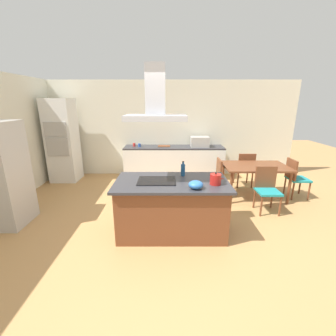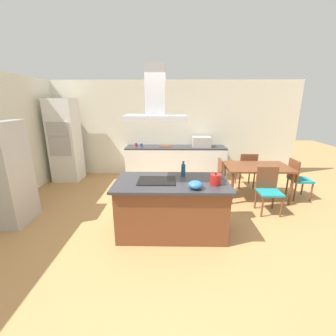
# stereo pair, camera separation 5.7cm
# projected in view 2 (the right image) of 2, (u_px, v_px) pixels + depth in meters

# --- Properties ---
(ground) EXTENTS (16.00, 16.00, 0.00)m
(ground) POSITION_uv_depth(u_px,v_px,m) (172.00, 196.00, 5.29)
(ground) COLOR tan
(wall_back) EXTENTS (7.20, 0.10, 2.70)m
(wall_back) POSITION_uv_depth(u_px,v_px,m) (172.00, 129.00, 6.59)
(wall_back) COLOR silver
(wall_back) RESTS_ON ground
(kitchen_island) EXTENTS (1.81, 0.98, 0.90)m
(kitchen_island) POSITION_uv_depth(u_px,v_px,m) (172.00, 207.00, 3.73)
(kitchen_island) COLOR brown
(kitchen_island) RESTS_ON ground
(cooktop) EXTENTS (0.60, 0.44, 0.01)m
(cooktop) POSITION_uv_depth(u_px,v_px,m) (157.00, 181.00, 3.60)
(cooktop) COLOR black
(cooktop) RESTS_ON kitchen_island
(tea_kettle) EXTENTS (0.22, 0.17, 0.19)m
(tea_kettle) POSITION_uv_depth(u_px,v_px,m) (216.00, 179.00, 3.43)
(tea_kettle) COLOR #B21E19
(tea_kettle) RESTS_ON kitchen_island
(olive_oil_bottle) EXTENTS (0.07, 0.07, 0.25)m
(olive_oil_bottle) POSITION_uv_depth(u_px,v_px,m) (183.00, 170.00, 3.83)
(olive_oil_bottle) COLOR navy
(olive_oil_bottle) RESTS_ON kitchen_island
(mixing_bowl) EXTENTS (0.21, 0.21, 0.12)m
(mixing_bowl) POSITION_uv_depth(u_px,v_px,m) (196.00, 185.00, 3.27)
(mixing_bowl) COLOR #2D6BB7
(mixing_bowl) RESTS_ON kitchen_island
(back_counter) EXTENTS (2.79, 0.62, 0.90)m
(back_counter) POSITION_uv_depth(u_px,v_px,m) (176.00, 162.00, 6.49)
(back_counter) COLOR white
(back_counter) RESTS_ON ground
(countertop_microwave) EXTENTS (0.50, 0.38, 0.28)m
(countertop_microwave) POSITION_uv_depth(u_px,v_px,m) (201.00, 142.00, 6.31)
(countertop_microwave) COLOR #B2AFAA
(countertop_microwave) RESTS_ON back_counter
(coffee_mug_red) EXTENTS (0.08, 0.08, 0.09)m
(coffee_mug_red) POSITION_uv_depth(u_px,v_px,m) (136.00, 145.00, 6.43)
(coffee_mug_red) COLOR red
(coffee_mug_red) RESTS_ON back_counter
(coffee_mug_blue) EXTENTS (0.08, 0.08, 0.09)m
(coffee_mug_blue) POSITION_uv_depth(u_px,v_px,m) (141.00, 145.00, 6.36)
(coffee_mug_blue) COLOR #2D56B2
(coffee_mug_blue) RESTS_ON back_counter
(cutting_board) EXTENTS (0.34, 0.24, 0.02)m
(cutting_board) POSITION_uv_depth(u_px,v_px,m) (166.00, 146.00, 6.41)
(cutting_board) COLOR brown
(cutting_board) RESTS_ON back_counter
(wall_oven_stack) EXTENTS (0.70, 0.66, 2.20)m
(wall_oven_stack) POSITION_uv_depth(u_px,v_px,m) (65.00, 141.00, 6.13)
(wall_oven_stack) COLOR white
(wall_oven_stack) RESTS_ON ground
(refrigerator) EXTENTS (0.80, 0.73, 1.82)m
(refrigerator) POSITION_uv_depth(u_px,v_px,m) (0.00, 174.00, 3.91)
(refrigerator) COLOR #B2AFAA
(refrigerator) RESTS_ON ground
(dining_table) EXTENTS (1.40, 0.90, 0.75)m
(dining_table) POSITION_uv_depth(u_px,v_px,m) (257.00, 170.00, 5.03)
(dining_table) COLOR brown
(dining_table) RESTS_ON ground
(chair_facing_island) EXTENTS (0.42, 0.42, 0.89)m
(chair_facing_island) POSITION_uv_depth(u_px,v_px,m) (268.00, 187.00, 4.43)
(chair_facing_island) COLOR teal
(chair_facing_island) RESTS_ON ground
(chair_at_right_end) EXTENTS (0.42, 0.42, 0.89)m
(chair_at_right_end) POSITION_uv_depth(u_px,v_px,m) (297.00, 176.00, 5.06)
(chair_at_right_end) COLOR teal
(chair_at_right_end) RESTS_ON ground
(chair_at_left_end) EXTENTS (0.42, 0.42, 0.89)m
(chair_at_left_end) POSITION_uv_depth(u_px,v_px,m) (215.00, 176.00, 5.09)
(chair_at_left_end) COLOR teal
(chair_at_left_end) RESTS_ON ground
(chair_facing_back_wall) EXTENTS (0.42, 0.42, 0.89)m
(chair_facing_back_wall) POSITION_uv_depth(u_px,v_px,m) (247.00, 168.00, 5.71)
(chair_facing_back_wall) COLOR teal
(chair_facing_back_wall) RESTS_ON ground
(range_hood) EXTENTS (0.90, 0.55, 0.78)m
(range_hood) POSITION_uv_depth(u_px,v_px,m) (156.00, 103.00, 3.27)
(range_hood) COLOR #ADADB2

